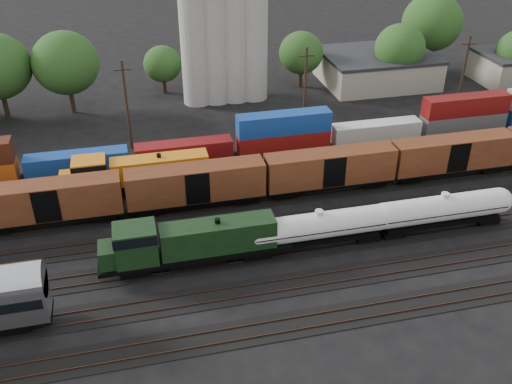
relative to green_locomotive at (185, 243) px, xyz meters
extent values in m
plane|color=black|center=(8.17, 5.00, -2.73)|extent=(600.00, 600.00, 0.00)
cube|color=black|center=(8.17, -10.00, -2.69)|extent=(180.00, 3.20, 0.08)
cube|color=#382319|center=(8.17, -10.72, -2.61)|extent=(180.00, 0.08, 0.16)
cube|color=#382319|center=(8.17, -9.28, -2.61)|extent=(180.00, 0.08, 0.16)
cube|color=black|center=(8.17, -5.00, -2.69)|extent=(180.00, 3.20, 0.08)
cube|color=#382319|center=(8.17, -5.72, -2.61)|extent=(180.00, 0.08, 0.16)
cube|color=#382319|center=(8.17, -4.28, -2.61)|extent=(180.00, 0.08, 0.16)
cube|color=black|center=(8.17, 0.00, -2.69)|extent=(180.00, 3.20, 0.08)
cube|color=#382319|center=(8.17, -0.72, -2.61)|extent=(180.00, 0.08, 0.16)
cube|color=#382319|center=(8.17, 0.72, -2.61)|extent=(180.00, 0.08, 0.16)
cube|color=black|center=(8.17, 5.00, -2.69)|extent=(180.00, 3.20, 0.08)
cube|color=#382319|center=(8.17, 4.28, -2.61)|extent=(180.00, 0.08, 0.16)
cube|color=#382319|center=(8.17, 5.72, -2.61)|extent=(180.00, 0.08, 0.16)
cube|color=black|center=(8.17, 10.00, -2.69)|extent=(180.00, 3.20, 0.08)
cube|color=#382319|center=(8.17, 9.28, -2.61)|extent=(180.00, 0.08, 0.16)
cube|color=#382319|center=(8.17, 10.72, -2.61)|extent=(180.00, 0.08, 0.16)
cube|color=black|center=(8.17, 15.00, -2.69)|extent=(180.00, 3.20, 0.08)
cube|color=#382319|center=(8.17, 14.28, -2.61)|extent=(180.00, 0.08, 0.16)
cube|color=#382319|center=(8.17, 15.72, -2.61)|extent=(180.00, 0.08, 0.16)
cube|color=black|center=(8.17, 20.00, -2.69)|extent=(180.00, 3.20, 0.08)
cube|color=#382319|center=(8.17, 19.28, -2.61)|extent=(180.00, 0.08, 0.16)
cube|color=#382319|center=(8.17, 20.72, -2.61)|extent=(180.00, 0.08, 0.16)
cube|color=black|center=(1.00, 0.00, -1.35)|extent=(18.13, 3.09, 0.43)
cube|color=black|center=(1.00, 0.00, -1.83)|extent=(5.33, 2.35, 0.85)
cube|color=black|center=(3.17, 0.00, 0.30)|extent=(10.88, 2.56, 2.88)
cube|color=black|center=(-4.44, 0.00, 0.62)|extent=(3.84, 3.09, 3.52)
cube|color=black|center=(-4.44, 0.00, 1.74)|extent=(3.95, 3.20, 0.96)
cube|color=black|center=(-6.98, 0.00, -0.18)|extent=(1.71, 2.56, 1.92)
cylinder|color=black|center=(3.17, 0.00, 1.90)|extent=(0.53, 0.53, 0.53)
cube|color=black|center=(-4.81, 0.00, -2.05)|extent=(2.77, 2.13, 0.75)
cube|color=black|center=(6.80, 0.00, -2.05)|extent=(2.77, 2.13, 0.75)
cylinder|color=silver|center=(13.11, 0.00, -0.11)|extent=(12.83, 2.64, 2.64)
sphere|color=silver|center=(6.70, 0.00, -0.11)|extent=(2.64, 2.64, 2.64)
sphere|color=silver|center=(19.53, 0.00, -0.11)|extent=(2.64, 2.64, 2.64)
cylinder|color=silver|center=(13.11, 0.00, 1.39)|extent=(0.82, 0.82, 0.46)
cube|color=black|center=(13.11, 0.00, -0.11)|extent=(13.12, 2.77, 0.07)
cube|color=black|center=(13.11, 0.00, -1.57)|extent=(12.39, 2.00, 0.46)
cube|color=black|center=(7.86, 0.00, -2.12)|extent=(2.37, 1.82, 0.64)
cube|color=black|center=(18.36, 0.00, -2.12)|extent=(2.37, 1.82, 0.64)
cylinder|color=silver|center=(26.56, 0.00, -0.07)|extent=(13.06, 2.69, 2.69)
sphere|color=silver|center=(20.03, 0.00, -0.07)|extent=(2.69, 2.69, 2.69)
sphere|color=silver|center=(33.09, 0.00, -0.07)|extent=(2.69, 2.69, 2.69)
cylinder|color=silver|center=(26.56, 0.00, 1.46)|extent=(0.84, 0.84, 0.46)
cube|color=black|center=(26.56, 0.00, -0.07)|extent=(13.36, 2.82, 0.07)
cube|color=black|center=(26.56, 0.00, -1.55)|extent=(12.62, 2.04, 0.46)
cube|color=black|center=(21.21, 0.00, -2.11)|extent=(2.41, 1.86, 0.65)
cube|color=black|center=(31.90, 0.00, -2.11)|extent=(2.41, 1.86, 0.65)
cube|color=black|center=(-14.94, -5.00, -2.03)|extent=(2.86, 2.20, 0.77)
cube|color=black|center=(-3.14, 15.00, -1.40)|extent=(18.41, 2.97, 0.41)
cube|color=black|center=(-3.14, 15.00, -1.86)|extent=(5.11, 2.25, 0.82)
cube|color=orange|center=(-0.93, 15.00, 0.19)|extent=(11.05, 2.45, 2.76)
cube|color=orange|center=(-8.67, 15.00, 0.49)|extent=(3.68, 2.97, 3.38)
cube|color=black|center=(-8.67, 15.00, 1.57)|extent=(3.78, 3.07, 0.92)
cube|color=orange|center=(-11.24, 15.00, -0.28)|extent=(1.64, 2.45, 1.84)
cylinder|color=black|center=(-0.93, 15.00, 1.72)|extent=(0.51, 0.51, 0.51)
cube|color=black|center=(-9.03, 15.00, -2.07)|extent=(2.66, 2.05, 0.72)
cube|color=black|center=(2.75, 15.00, -2.07)|extent=(2.66, 2.05, 0.72)
cube|color=black|center=(-12.89, 10.00, -1.53)|extent=(15.00, 2.60, 0.40)
cube|color=#592A15|center=(-12.89, 10.00, 0.57)|extent=(15.00, 2.90, 3.80)
cube|color=black|center=(2.51, 10.00, -1.53)|extent=(15.00, 2.60, 0.40)
cube|color=#592A15|center=(2.51, 10.00, 0.57)|extent=(15.00, 2.90, 3.80)
cube|color=black|center=(17.91, 10.00, -1.53)|extent=(15.00, 2.60, 0.40)
cube|color=#592A15|center=(17.91, 10.00, 0.57)|extent=(15.00, 2.90, 3.80)
cube|color=black|center=(33.31, 10.00, -1.53)|extent=(15.00, 2.60, 0.40)
cube|color=#592A15|center=(33.31, 10.00, 0.57)|extent=(15.00, 2.90, 3.80)
cube|color=black|center=(8.17, 20.00, -2.23)|extent=(160.00, 2.60, 0.60)
cube|color=navy|center=(-10.38, 20.00, -0.63)|extent=(12.00, 2.40, 2.60)
cube|color=maroon|center=(2.42, 20.00, -0.63)|extent=(12.00, 2.40, 2.60)
cube|color=maroon|center=(15.22, 20.00, -0.63)|extent=(12.00, 2.40, 2.60)
cube|color=navy|center=(15.22, 20.00, 1.97)|extent=(12.00, 2.40, 2.60)
cube|color=beige|center=(28.02, 20.00, -0.63)|extent=(12.00, 2.40, 2.60)
cube|color=#56585B|center=(40.82, 20.00, -0.63)|extent=(12.00, 2.40, 2.60)
cube|color=maroon|center=(40.82, 20.00, 1.97)|extent=(12.00, 2.40, 2.60)
cylinder|color=#A4A196|center=(7.17, 41.00, 6.27)|extent=(4.40, 4.40, 18.00)
cylinder|color=#A4A196|center=(10.17, 41.00, 6.27)|extent=(4.40, 4.40, 18.00)
cylinder|color=#A4A196|center=(13.17, 41.00, 6.27)|extent=(4.40, 4.40, 18.00)
cylinder|color=#A4A196|center=(16.17, 41.00, 6.27)|extent=(4.40, 4.40, 18.00)
cube|color=#9E937F|center=(38.17, 43.00, -0.43)|extent=(18.00, 14.00, 4.60)
cube|color=#232326|center=(38.17, 43.00, 2.12)|extent=(18.36, 14.28, 0.50)
cylinder|color=black|center=(-21.28, 41.52, -0.92)|extent=(0.70, 0.70, 3.61)
cylinder|color=black|center=(-11.80, 41.32, -0.95)|extent=(0.70, 0.70, 3.55)
ellipsoid|color=#2B531E|center=(-11.80, 41.32, 5.01)|extent=(9.64, 9.64, 9.13)
cylinder|color=black|center=(2.46, 46.42, -1.60)|extent=(0.70, 0.70, 2.24)
ellipsoid|color=#2B531E|center=(2.46, 46.42, 2.16)|extent=(6.08, 6.08, 5.76)
cylinder|color=black|center=(13.09, 43.03, -1.56)|extent=(0.70, 0.70, 2.32)
ellipsoid|color=#2B531E|center=(13.09, 43.03, 2.33)|extent=(6.30, 6.30, 5.97)
cylinder|color=black|center=(24.92, 44.04, -1.39)|extent=(0.70, 0.70, 2.67)
ellipsoid|color=#2B531E|center=(24.92, 44.04, 3.09)|extent=(7.25, 7.25, 6.87)
cylinder|color=black|center=(40.64, 40.39, -1.22)|extent=(0.70, 0.70, 3.02)
ellipsoid|color=#2B531E|center=(40.64, 40.39, 3.84)|extent=(8.18, 8.18, 7.75)
cylinder|color=black|center=(49.92, 47.54, -0.79)|extent=(0.70, 0.70, 3.86)
ellipsoid|color=#2B531E|center=(49.92, 47.54, 5.69)|extent=(10.49, 10.49, 9.94)
cylinder|color=black|center=(60.64, 37.44, -1.44)|extent=(0.70, 0.70, 2.57)
cylinder|color=black|center=(-3.83, 27.00, 3.27)|extent=(0.36, 0.36, 12.00)
cube|color=black|center=(-3.83, 27.00, 8.07)|extent=(2.20, 0.18, 0.18)
cylinder|color=black|center=(20.17, 27.00, 3.27)|extent=(0.36, 0.36, 12.00)
cube|color=black|center=(20.17, 27.00, 8.07)|extent=(2.20, 0.18, 0.18)
cylinder|color=black|center=(44.17, 27.00, 3.27)|extent=(0.36, 0.36, 12.00)
cube|color=black|center=(44.17, 27.00, 8.07)|extent=(2.20, 0.18, 0.18)
camera|label=1|loc=(-3.52, -43.55, 31.31)|focal=40.00mm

